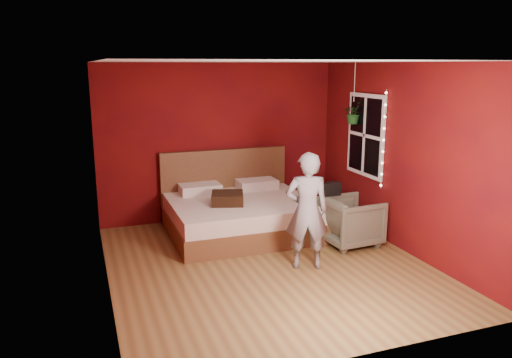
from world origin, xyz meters
name	(u,v)px	position (x,y,z in m)	size (l,w,h in m)	color
floor	(267,264)	(0.00, 0.00, 0.00)	(4.50, 4.50, 0.00)	olive
room_walls	(268,138)	(0.00, 0.00, 1.68)	(4.04, 4.54, 2.62)	maroon
window	(365,135)	(1.97, 0.90, 1.50)	(0.05, 0.97, 1.27)	white
fairy_lights	(383,140)	(1.94, 0.37, 1.50)	(0.04, 0.04, 1.45)	silver
bed	(239,213)	(0.06, 1.38, 0.31)	(2.16, 1.83, 1.19)	brown
person	(307,211)	(0.44, -0.25, 0.76)	(0.55, 0.36, 1.52)	slate
armchair	(350,221)	(1.41, 0.30, 0.35)	(0.75, 0.77, 0.70)	#5D5C49
handbag	(331,189)	(1.21, 0.54, 0.80)	(0.27, 0.13, 0.19)	black
throw_pillow	(227,198)	(-0.19, 1.17, 0.62)	(0.46, 0.46, 0.16)	black
hanging_plant	(353,113)	(1.88, 1.15, 1.83)	(0.40, 0.37, 0.95)	silver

